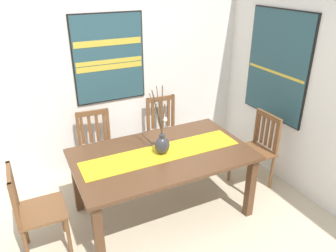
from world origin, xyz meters
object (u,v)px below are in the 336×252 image
centerpiece_vase (162,143)px  painting_on_back_wall (109,59)px  chair_2 (257,148)px  dining_table (162,161)px  chair_3 (165,132)px  chair_0 (97,148)px  chair_1 (34,210)px  painting_on_side_wall (277,66)px

centerpiece_vase → painting_on_back_wall: bearing=97.3°
painting_on_back_wall → centerpiece_vase: bearing=-82.7°
chair_2 → painting_on_back_wall: painting_on_back_wall is taller
centerpiece_vase → chair_2: (1.26, 0.00, -0.38)m
dining_table → chair_3: (0.46, 0.90, -0.16)m
chair_3 → painting_on_back_wall: (-0.61, 0.26, 1.00)m
chair_0 → chair_2: bearing=-26.9°
chair_1 → dining_table: bearing=0.6°
chair_3 → chair_0: bearing=-178.6°
chair_2 → chair_3: 1.21m
chair_2 → chair_1: bearing=-179.8°
chair_0 → chair_3: chair_3 is taller
chair_0 → centerpiece_vase: bearing=-62.2°
chair_0 → painting_on_side_wall: size_ratio=0.71×
chair_2 → chair_3: bearing=131.8°
chair_0 → chair_3: size_ratio=0.98×
chair_1 → painting_on_side_wall: 3.07m
chair_2 → chair_3: size_ratio=0.98×
chair_3 → painting_on_back_wall: bearing=156.6°
centerpiece_vase → painting_on_back_wall: (-0.15, 1.17, 0.61)m
painting_on_side_wall → centerpiece_vase: bearing=-171.4°
centerpiece_vase → chair_0: size_ratio=0.78×
dining_table → painting_on_side_wall: (1.64, 0.24, 0.76)m
dining_table → centerpiece_vase: 0.22m
painting_on_side_wall → painting_on_back_wall: bearing=152.9°
dining_table → chair_0: (-0.47, 0.87, -0.16)m
centerpiece_vase → chair_2: bearing=0.1°
painting_on_back_wall → chair_0: bearing=-137.7°
chair_0 → painting_on_back_wall: painting_on_back_wall is taller
chair_1 → chair_2: size_ratio=1.01×
dining_table → chair_3: bearing=63.0°
chair_0 → painting_on_back_wall: bearing=42.3°
dining_table → chair_1: 1.29m
chair_3 → dining_table: bearing=-117.0°
chair_0 → chair_1: (-0.82, -0.89, 0.01)m
chair_0 → painting_on_back_wall: (0.31, 0.29, 1.00)m
chair_3 → painting_on_back_wall: 1.20m
chair_1 → painting_on_side_wall: size_ratio=0.72×
chair_2 → painting_on_side_wall: (0.38, 0.25, 0.91)m
centerpiece_vase → chair_2: 1.32m
chair_0 → chair_1: bearing=-132.5°
dining_table → chair_2: (1.26, -0.00, -0.15)m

